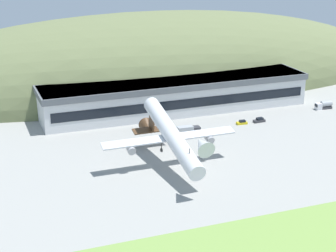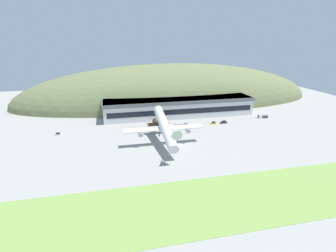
{
  "view_description": "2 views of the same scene",
  "coord_description": "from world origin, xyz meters",
  "px_view_note": "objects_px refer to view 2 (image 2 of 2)",
  "views": [
    {
      "loc": [
        -60.09,
        -136.51,
        64.66
      ],
      "look_at": [
        -5.62,
        8.05,
        10.75
      ],
      "focal_mm": 60.0,
      "sensor_mm": 36.0,
      "label": 1
    },
    {
      "loc": [
        -31.84,
        -115.91,
        51.28
      ],
      "look_at": [
        -3.72,
        7.45,
        8.52
      ],
      "focal_mm": 28.0,
      "sensor_mm": 36.0,
      "label": 2
    }
  ],
  "objects_px": {
    "terminal_building": "(179,106)",
    "service_car_1": "(58,134)",
    "service_car_0": "(224,122)",
    "box_truck": "(263,116)",
    "service_car_2": "(213,123)",
    "fuel_truck": "(181,126)",
    "cargo_airplane": "(165,127)",
    "service_car_3": "(158,125)",
    "traffic_cone_0": "(186,133)"
  },
  "relations": [
    {
      "from": "service_car_0",
      "to": "service_car_2",
      "type": "xyz_separation_m",
      "value": [
        -6.84,
        0.2,
        -0.09
      ]
    },
    {
      "from": "service_car_2",
      "to": "fuel_truck",
      "type": "bearing_deg",
      "value": -170.81
    },
    {
      "from": "terminal_building",
      "to": "service_car_1",
      "type": "bearing_deg",
      "value": -163.5
    },
    {
      "from": "service_car_0",
      "to": "box_truck",
      "type": "distance_m",
      "value": 31.3
    },
    {
      "from": "service_car_2",
      "to": "box_truck",
      "type": "distance_m",
      "value": 38.04
    },
    {
      "from": "service_car_2",
      "to": "service_car_3",
      "type": "xyz_separation_m",
      "value": [
        -34.09,
        4.56,
        0.02
      ]
    },
    {
      "from": "cargo_airplane",
      "to": "service_car_0",
      "type": "bearing_deg",
      "value": 30.43
    },
    {
      "from": "service_car_0",
      "to": "traffic_cone_0",
      "type": "xyz_separation_m",
      "value": [
        -28.85,
        -12.92,
        -0.39
      ]
    },
    {
      "from": "service_car_0",
      "to": "service_car_1",
      "type": "height_order",
      "value": "service_car_0"
    },
    {
      "from": "service_car_0",
      "to": "box_truck",
      "type": "relative_size",
      "value": 0.65
    },
    {
      "from": "service_car_1",
      "to": "fuel_truck",
      "type": "height_order",
      "value": "fuel_truck"
    },
    {
      "from": "box_truck",
      "to": "cargo_airplane",
      "type": "bearing_deg",
      "value": -157.57
    },
    {
      "from": "service_car_0",
      "to": "service_car_2",
      "type": "distance_m",
      "value": 6.85
    },
    {
      "from": "box_truck",
      "to": "service_car_1",
      "type": "bearing_deg",
      "value": -177.95
    },
    {
      "from": "cargo_airplane",
      "to": "service_car_1",
      "type": "distance_m",
      "value": 61.11
    },
    {
      "from": "service_car_1",
      "to": "traffic_cone_0",
      "type": "bearing_deg",
      "value": -10.96
    },
    {
      "from": "terminal_building",
      "to": "cargo_airplane",
      "type": "bearing_deg",
      "value": -112.95
    },
    {
      "from": "service_car_3",
      "to": "box_truck",
      "type": "bearing_deg",
      "value": 0.29
    },
    {
      "from": "cargo_airplane",
      "to": "service_car_0",
      "type": "xyz_separation_m",
      "value": [
        43.62,
        25.63,
        -8.65
      ]
    },
    {
      "from": "service_car_1",
      "to": "service_car_3",
      "type": "height_order",
      "value": "same"
    },
    {
      "from": "terminal_building",
      "to": "service_car_2",
      "type": "xyz_separation_m",
      "value": [
        16.3,
        -22.53,
        -6.39
      ]
    },
    {
      "from": "service_car_1",
      "to": "service_car_2",
      "type": "height_order",
      "value": "service_car_1"
    },
    {
      "from": "terminal_building",
      "to": "service_car_3",
      "type": "bearing_deg",
      "value": -134.71
    },
    {
      "from": "cargo_airplane",
      "to": "traffic_cone_0",
      "type": "height_order",
      "value": "cargo_airplane"
    },
    {
      "from": "cargo_airplane",
      "to": "service_car_3",
      "type": "height_order",
      "value": "cargo_airplane"
    },
    {
      "from": "fuel_truck",
      "to": "service_car_2",
      "type": "bearing_deg",
      "value": 9.19
    },
    {
      "from": "service_car_1",
      "to": "service_car_3",
      "type": "xyz_separation_m",
      "value": [
        57.23,
        4.25,
        0.0
      ]
    },
    {
      "from": "service_car_1",
      "to": "box_truck",
      "type": "relative_size",
      "value": 0.59
    },
    {
      "from": "cargo_airplane",
      "to": "traffic_cone_0",
      "type": "relative_size",
      "value": 83.89
    },
    {
      "from": "fuel_truck",
      "to": "box_truck",
      "type": "xyz_separation_m",
      "value": [
        59.77,
        8.49,
        -0.03
      ]
    },
    {
      "from": "service_car_2",
      "to": "service_car_0",
      "type": "bearing_deg",
      "value": -1.67
    },
    {
      "from": "traffic_cone_0",
      "to": "fuel_truck",
      "type": "bearing_deg",
      "value": 90.35
    },
    {
      "from": "terminal_building",
      "to": "service_car_1",
      "type": "height_order",
      "value": "terminal_building"
    },
    {
      "from": "fuel_truck",
      "to": "service_car_1",
      "type": "bearing_deg",
      "value": 176.8
    },
    {
      "from": "box_truck",
      "to": "traffic_cone_0",
      "type": "xyz_separation_m",
      "value": [
        -59.71,
        -18.04,
        -1.18
      ]
    },
    {
      "from": "fuel_truck",
      "to": "terminal_building",
      "type": "bearing_deg",
      "value": 77.55
    },
    {
      "from": "service_car_2",
      "to": "service_car_3",
      "type": "bearing_deg",
      "value": 172.38
    },
    {
      "from": "service_car_3",
      "to": "box_truck",
      "type": "xyz_separation_m",
      "value": [
        71.8,
        0.36,
        0.87
      ]
    },
    {
      "from": "cargo_airplane",
      "to": "box_truck",
      "type": "xyz_separation_m",
      "value": [
        74.49,
        30.75,
        -7.86
      ]
    },
    {
      "from": "traffic_cone_0",
      "to": "service_car_0",
      "type": "bearing_deg",
      "value": 24.13
    },
    {
      "from": "service_car_3",
      "to": "box_truck",
      "type": "distance_m",
      "value": 71.81
    },
    {
      "from": "service_car_0",
      "to": "service_car_2",
      "type": "relative_size",
      "value": 1.12
    },
    {
      "from": "service_car_3",
      "to": "traffic_cone_0",
      "type": "height_order",
      "value": "service_car_3"
    },
    {
      "from": "terminal_building",
      "to": "box_truck",
      "type": "height_order",
      "value": "terminal_building"
    },
    {
      "from": "cargo_airplane",
      "to": "traffic_cone_0",
      "type": "distance_m",
      "value": 21.48
    },
    {
      "from": "terminal_building",
      "to": "service_car_0",
      "type": "relative_size",
      "value": 23.18
    },
    {
      "from": "service_car_2",
      "to": "box_truck",
      "type": "xyz_separation_m",
      "value": [
        37.71,
        4.92,
        0.88
      ]
    },
    {
      "from": "terminal_building",
      "to": "service_car_0",
      "type": "bearing_deg",
      "value": -44.48
    },
    {
      "from": "service_car_1",
      "to": "box_truck",
      "type": "xyz_separation_m",
      "value": [
        129.04,
        4.61,
        0.87
      ]
    },
    {
      "from": "fuel_truck",
      "to": "traffic_cone_0",
      "type": "relative_size",
      "value": 13.77
    }
  ]
}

